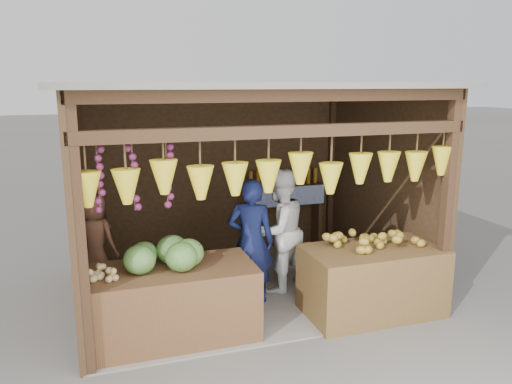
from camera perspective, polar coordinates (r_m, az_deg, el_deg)
ground at (r=6.71m, az=-1.34°, el=-10.93°), size 80.00×80.00×0.00m
stall_structure at (r=6.19m, az=-1.60°, el=3.18°), size 4.30×3.30×2.66m
back_shelf at (r=7.92m, az=3.21°, el=-0.63°), size 1.25×0.32×1.32m
counter_left at (r=5.44m, az=-9.55°, el=-12.42°), size 1.74×0.85×0.78m
counter_right at (r=6.06m, az=13.14°, el=-9.84°), size 1.58×0.85×0.80m
stool at (r=6.44m, az=-17.51°, el=-11.22°), size 0.30×0.30×0.28m
man_standing at (r=6.07m, az=-0.58°, el=-5.67°), size 0.66×0.55×1.55m
woman_standing at (r=6.41m, az=2.69°, el=-4.46°), size 0.95×0.85×1.60m
vendor_seated at (r=6.20m, az=-17.93°, el=-5.26°), size 0.65×0.61×1.12m
melon_pile at (r=5.25m, az=-10.60°, el=-6.89°), size 1.00×0.50×0.32m
tanfruit_pile at (r=5.18m, az=-17.18°, el=-8.66°), size 0.34×0.40×0.13m
mango_pile at (r=5.93m, az=13.75°, el=-5.13°), size 1.40×0.64×0.22m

